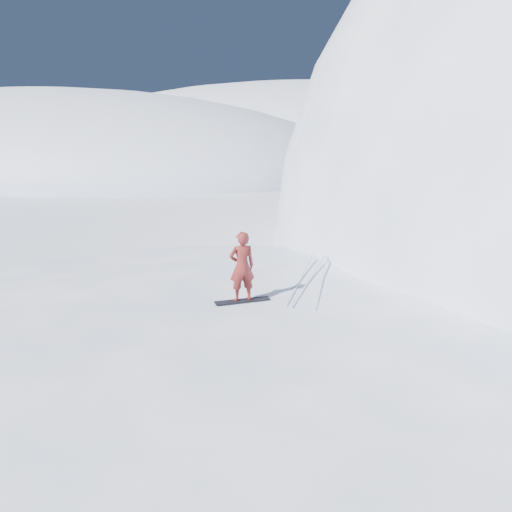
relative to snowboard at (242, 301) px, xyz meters
The scene contains 8 objects.
ground 3.83m from the snowboard, 57.12° to the right, with size 400.00×400.00×0.00m, color white.
near_ridge 3.60m from the snowboard, 10.76° to the left, with size 36.00×28.00×4.80m, color white.
far_ridge_a 89.38m from the snowboard, 139.94° to the left, with size 120.00×70.00×28.00m, color white.
far_ridge_c 114.17m from the snowboard, 109.65° to the left, with size 140.00×90.00×36.00m, color white.
wind_bumps 2.66m from the snowboard, 19.88° to the right, with size 16.00×14.40×1.00m.
snowboard is the anchor object (origin of this frame).
snowboarder 1.02m from the snowboard, ahead, with size 0.73×0.48×2.01m, color maroon.
board_tracks 3.19m from the snowboard, 68.90° to the left, with size 1.94×5.96×0.04m.
Camera 1 is at (4.13, -9.77, 7.24)m, focal length 35.00 mm.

